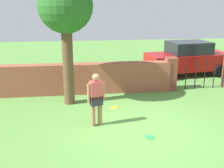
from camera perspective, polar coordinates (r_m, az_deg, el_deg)
The scene contains 8 objects.
ground_plane at distance 8.10m, azimuth 5.52°, elevation -9.52°, with size 40.00×40.00×0.00m, color #568C3D.
brick_wall at distance 11.09m, azimuth -6.07°, elevation 1.16°, with size 7.17×0.50×1.24m, color brown.
tree at distance 9.57m, azimuth -9.81°, elevation 15.30°, with size 1.88×1.88×4.44m.
person at distance 8.01m, azimuth -3.36°, elevation -2.83°, with size 0.52×0.31×1.62m.
fence_gate at distance 12.22m, azimuth 18.16°, elevation 2.26°, with size 3.10×0.44×1.40m.
car at distance 14.41m, azimuth 15.70°, elevation 5.23°, with size 4.38×2.32×1.72m.
frisbee_green at distance 7.69m, azimuth 7.93°, elevation -11.05°, with size 0.27×0.27×0.02m, color green.
frisbee_yellow at distance 9.65m, azimuth 0.49°, elevation -4.97°, with size 0.27×0.27×0.02m, color yellow.
Camera 1 is at (-1.67, -7.08, 3.57)m, focal length 43.31 mm.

